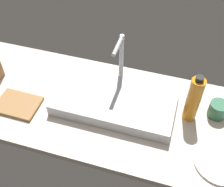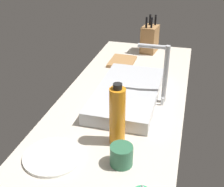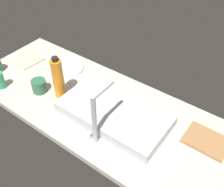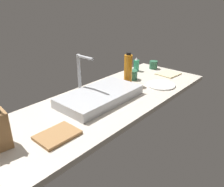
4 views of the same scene
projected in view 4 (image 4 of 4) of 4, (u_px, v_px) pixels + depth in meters
The scene contains 10 objects.
countertop_slab at pixel (108, 101), 164.40cm from camera, with size 185.78×64.46×3.50cm, color beige.
sink_basin at pixel (100, 96), 160.43cm from camera, with size 59.76×31.08×6.49cm, color #B7BABF.
faucet at pixel (81, 72), 163.25cm from camera, with size 5.50×15.56×30.25cm.
cutting_board at pixel (57, 135), 120.37cm from camera, with size 21.43×15.86×1.80cm, color #9E7042.
soap_bottle at pixel (136, 65), 220.52cm from camera, with size 5.23×5.23×13.54cm.
water_bottle at pixel (128, 70), 184.12cm from camera, with size 6.54×6.54×27.07cm.
dinner_plate at pixel (161, 85), 187.23cm from camera, with size 23.12×23.12×1.20cm, color white.
dish_towel at pixel (168, 74), 212.95cm from camera, with size 18.91×17.09×1.20cm, color beige.
coffee_mug at pixel (132, 75), 199.38cm from camera, with size 8.72×8.72×8.09cm, color #2D6647.
ceramic_cup at pixel (153, 65), 227.88cm from camera, with size 7.82×7.82×7.75cm, color #2D6647.
Camera 4 is at (-109.65, -100.08, 72.66)cm, focal length 36.86 mm.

